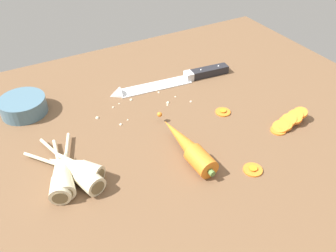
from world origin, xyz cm
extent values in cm
cube|color=brown|center=(0.00, 0.00, -2.00)|extent=(120.00, 90.00, 4.00)
cube|color=silver|center=(6.21, 16.43, 0.25)|extent=(20.36, 6.52, 0.50)
cone|color=silver|center=(-4.93, 17.63, 0.25)|extent=(3.41, 4.26, 3.96)
cube|color=silver|center=(16.15, 15.36, 1.10)|extent=(2.30, 3.14, 2.20)
cube|color=#232328|center=(22.61, 14.66, 1.10)|extent=(11.24, 3.96, 2.20)
sphere|color=silver|center=(19.83, 14.96, 2.20)|extent=(0.50, 0.50, 0.50)
sphere|color=silver|center=(25.40, 14.36, 2.20)|extent=(0.50, 0.50, 0.50)
cylinder|color=orange|center=(-0.04, -15.65, 2.10)|extent=(4.35, 6.36, 4.20)
cone|color=orange|center=(-0.23, -8.14, 2.10)|extent=(4.36, 15.11, 3.99)
sphere|color=orange|center=(-0.48, 2.08, 2.10)|extent=(1.20, 1.20, 1.20)
cylinder|color=#5B7F3D|center=(0.05, -19.38, 2.10)|extent=(1.22, 1.03, 1.20)
cylinder|color=beige|center=(-25.90, -9.13, 2.00)|extent=(4.48, 4.47, 4.00)
cone|color=beige|center=(-25.19, -3.63, 2.00)|extent=(4.68, 7.52, 3.80)
cylinder|color=beige|center=(-24.46, 2.00, 1.10)|extent=(1.68, 7.70, 0.70)
cylinder|color=brown|center=(-26.16, -11.11, 2.00)|extent=(2.82, 0.66, 2.80)
cylinder|color=beige|center=(-20.38, -8.05, 2.00)|extent=(5.80, 5.85, 4.00)
cone|color=beige|center=(-24.06, -3.36, 2.00)|extent=(7.70, 8.35, 3.80)
cylinder|color=beige|center=(-27.83, 1.45, 1.10)|extent=(5.64, 6.93, 0.70)
cylinder|color=brown|center=(-19.06, -9.74, 2.00)|extent=(2.39, 1.96, 2.80)
cylinder|color=beige|center=(-26.42, -9.33, 2.00)|extent=(5.31, 5.60, 4.00)
cone|color=beige|center=(-24.26, -3.48, 2.00)|extent=(6.34, 8.80, 3.80)
cylinder|color=beige|center=(-22.03, 2.50, 1.10)|extent=(3.66, 8.33, 0.70)
cylinder|color=brown|center=(-27.21, -11.43, 2.00)|extent=(2.73, 1.26, 2.80)
cylinder|color=beige|center=(-21.14, -10.03, 2.00)|extent=(5.21, 5.78, 4.00)
cone|color=beige|center=(-23.06, -3.58, 2.00)|extent=(6.09, 9.33, 3.80)
cylinder|color=beige|center=(-25.02, 3.02, 1.10)|extent=(3.32, 9.12, 0.70)
cylinder|color=brown|center=(-20.46, -12.34, 2.00)|extent=(2.77, 1.08, 2.80)
cylinder|color=orange|center=(22.16, -14.11, 0.35)|extent=(3.51, 3.51, 0.70)
cylinder|color=orange|center=(23.16, -13.76, 0.60)|extent=(3.78, 3.74, 1.99)
cylinder|color=orange|center=(24.08, -14.03, 0.84)|extent=(3.45, 3.38, 1.67)
cylinder|color=orange|center=(25.11, -13.50, 1.08)|extent=(3.57, 3.50, 1.64)
cylinder|color=orange|center=(25.87, -13.38, 1.33)|extent=(3.57, 3.55, 2.15)
cylinder|color=orange|center=(27.20, -13.78, 1.57)|extent=(3.51, 3.45, 1.70)
cylinder|color=orange|center=(27.81, -13.33, 1.82)|extent=(3.53, 3.48, 1.97)
cylinder|color=orange|center=(29.37, -13.26, 2.06)|extent=(3.36, 3.30, 1.82)
cylinder|color=orange|center=(8.95, -21.20, 0.35)|extent=(3.91, 3.91, 0.70)
cylinder|color=orange|center=(8.95, -21.20, 0.62)|extent=(1.64, 1.64, 0.16)
cylinder|color=orange|center=(15.27, -2.18, 0.35)|extent=(3.68, 3.68, 0.70)
cylinder|color=orange|center=(15.27, -2.18, 0.62)|extent=(1.55, 1.55, 0.16)
cylinder|color=slate|center=(-27.23, 21.25, 2.00)|extent=(11.00, 11.00, 4.00)
cylinder|color=#3E5C6C|center=(-27.23, 21.25, 2.48)|extent=(8.80, 8.80, 2.80)
sphere|color=beige|center=(5.46, 14.47, 0.29)|extent=(0.58, 0.58, 0.58)
sphere|color=beige|center=(-5.58, 13.55, 0.22)|extent=(0.43, 0.43, 0.43)
sphere|color=beige|center=(10.88, 5.61, 0.31)|extent=(0.62, 0.62, 0.62)
sphere|color=beige|center=(-2.20, 13.69, 0.39)|extent=(0.77, 0.77, 0.77)
sphere|color=beige|center=(-8.55, 5.44, 0.35)|extent=(0.69, 0.69, 0.69)
sphere|color=beige|center=(4.85, 7.08, 0.26)|extent=(0.52, 0.52, 0.52)
sphere|color=beige|center=(-12.51, 10.51, 0.45)|extent=(0.89, 0.89, 0.89)
sphere|color=beige|center=(-7.51, 12.83, 0.27)|extent=(0.53, 0.53, 0.53)
sphere|color=beige|center=(5.44, 7.93, 0.42)|extent=(0.83, 0.83, 0.83)
sphere|color=beige|center=(8.51, 9.47, 0.22)|extent=(0.44, 0.44, 0.44)
sphere|color=beige|center=(-6.42, 6.27, 0.22)|extent=(0.44, 0.44, 0.44)
sphere|color=beige|center=(5.65, 13.36, 0.29)|extent=(0.59, 0.59, 0.59)
camera|label=1|loc=(-30.21, -56.97, 51.19)|focal=37.77mm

